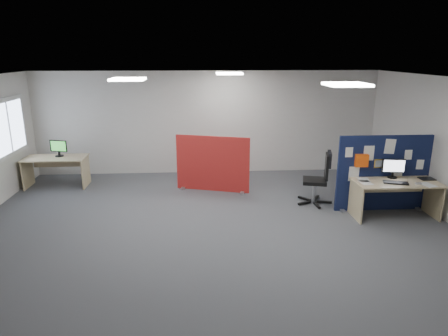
{
  "coord_description": "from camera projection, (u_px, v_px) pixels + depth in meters",
  "views": [
    {
      "loc": [
        -0.24,
        -6.98,
        3.12
      ],
      "look_at": [
        0.24,
        0.38,
        1.0
      ],
      "focal_mm": 32.0,
      "sensor_mm": 36.0,
      "label": 1
    }
  ],
  "objects": [
    {
      "name": "ceiling_lights",
      "position": [
        228.0,
        78.0,
        7.49
      ],
      "size": [
        4.1,
        4.1,
        0.04
      ],
      "color": "white",
      "rests_on": "ceiling"
    },
    {
      "name": "desk_papers",
      "position": [
        385.0,
        182.0,
        7.68
      ],
      "size": [
        1.37,
        0.73,
        0.0
      ],
      "color": "white",
      "rests_on": "main_desk"
    },
    {
      "name": "floor",
      "position": [
        213.0,
        224.0,
        7.57
      ],
      "size": [
        9.0,
        9.0,
        0.0
      ],
      "primitive_type": "plane",
      "color": "#4C4F53",
      "rests_on": "ground"
    },
    {
      "name": "window",
      "position": [
        8.0,
        127.0,
        8.78
      ],
      "size": [
        0.06,
        1.7,
        1.3
      ],
      "color": "white",
      "rests_on": "wall_left"
    },
    {
      "name": "keyboard",
      "position": [
        396.0,
        183.0,
        7.63
      ],
      "size": [
        0.48,
        0.31,
        0.02
      ],
      "primitive_type": "cube",
      "rotation": [
        0.0,
        0.0,
        -0.31
      ],
      "color": "black",
      "rests_on": "main_desk"
    },
    {
      "name": "main_desk",
      "position": [
        395.0,
        190.0,
        7.8
      ],
      "size": [
        1.62,
        0.72,
        0.73
      ],
      "color": "tan",
      "rests_on": "floor"
    },
    {
      "name": "monitor_main",
      "position": [
        393.0,
        167.0,
        7.9
      ],
      "size": [
        0.44,
        0.18,
        0.39
      ],
      "rotation": [
        0.0,
        0.0,
        -0.14
      ],
      "color": "black",
      "rests_on": "main_desk"
    },
    {
      "name": "wall_back",
      "position": [
        207.0,
        123.0,
        10.55
      ],
      "size": [
        9.0,
        0.02,
        2.7
      ],
      "primitive_type": "cube",
      "color": "silver",
      "rests_on": "floor"
    },
    {
      "name": "second_desk",
      "position": [
        56.0,
        164.0,
        9.62
      ],
      "size": [
        1.44,
        0.72,
        0.73
      ],
      "color": "tan",
      "rests_on": "floor"
    },
    {
      "name": "monitor_second",
      "position": [
        58.0,
        148.0,
        9.57
      ],
      "size": [
        0.42,
        0.2,
        0.39
      ],
      "rotation": [
        0.0,
        0.0,
        -0.28
      ],
      "color": "black",
      "rests_on": "second_desk"
    },
    {
      "name": "office_chair",
      "position": [
        321.0,
        175.0,
        8.44
      ],
      "size": [
        0.75,
        0.73,
        1.13
      ],
      "rotation": [
        0.0,
        0.0,
        -0.25
      ],
      "color": "black",
      "rests_on": "floor"
    },
    {
      "name": "red_divider",
      "position": [
        213.0,
        164.0,
        9.27
      ],
      "size": [
        1.68,
        0.55,
        1.31
      ],
      "rotation": [
        0.0,
        0.0,
        -0.29
      ],
      "color": "#AF1623",
      "rests_on": "floor"
    },
    {
      "name": "ceiling",
      "position": [
        212.0,
        79.0,
        6.82
      ],
      "size": [
        9.0,
        7.0,
        0.02
      ],
      "primitive_type": "cube",
      "color": "white",
      "rests_on": "wall_back"
    },
    {
      "name": "paper_tray",
      "position": [
        427.0,
        179.0,
        7.88
      ],
      "size": [
        0.28,
        0.23,
        0.01
      ],
      "primitive_type": "cube",
      "rotation": [
        0.0,
        0.0,
        0.02
      ],
      "color": "black",
      "rests_on": "main_desk"
    },
    {
      "name": "wall_front",
      "position": [
        225.0,
        244.0,
        3.84
      ],
      "size": [
        9.0,
        0.02,
        2.7
      ],
      "primitive_type": "cube",
      "color": "silver",
      "rests_on": "floor"
    },
    {
      "name": "navy_divider",
      "position": [
        382.0,
        173.0,
        8.07
      ],
      "size": [
        1.9,
        0.3,
        1.56
      ],
      "color": "#0F1537",
      "rests_on": "floor"
    },
    {
      "name": "mouse",
      "position": [
        418.0,
        184.0,
        7.56
      ],
      "size": [
        0.1,
        0.06,
        0.03
      ],
      "primitive_type": "cube",
      "rotation": [
        0.0,
        0.0,
        0.03
      ],
      "color": "#A9AAAF",
      "rests_on": "main_desk"
    }
  ]
}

